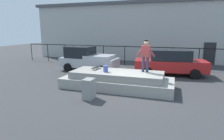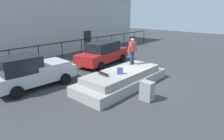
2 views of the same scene
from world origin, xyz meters
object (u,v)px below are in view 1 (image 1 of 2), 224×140
at_px(skateboarder, 146,54).
at_px(backpack, 106,69).
at_px(skateboard, 96,67).
at_px(car_silver_pickup_near, 88,59).
at_px(car_red_sedan_mid, 170,62).
at_px(utility_box, 89,89).

bearing_deg(skateboarder, backpack, -161.75).
relative_size(skateboard, car_silver_pickup_near, 0.19).
bearing_deg(car_silver_pickup_near, skateboarder, -33.52).
height_order(skateboarder, car_silver_pickup_near, skateboarder).
relative_size(skateboard, car_red_sedan_mid, 0.17).
bearing_deg(utility_box, backpack, 86.64).
relative_size(skateboarder, car_silver_pickup_near, 0.38).
xyz_separation_m(skateboard, backpack, (0.75, -0.54, 0.07)).
bearing_deg(utility_box, skateboarder, 50.18).
bearing_deg(car_silver_pickup_near, skateboard, -57.48).
xyz_separation_m(car_silver_pickup_near, utility_box, (2.72, -5.65, -0.45)).
xyz_separation_m(car_red_sedan_mid, utility_box, (-3.33, -6.05, -0.43)).
xyz_separation_m(skateboard, car_silver_pickup_near, (-2.13, 3.34, -0.08)).
bearing_deg(car_silver_pickup_near, backpack, -53.45).
height_order(backpack, car_red_sedan_mid, car_red_sedan_mid).
relative_size(car_silver_pickup_near, utility_box, 4.78).
xyz_separation_m(skateboarder, car_silver_pickup_near, (-4.87, 3.23, -0.95)).
bearing_deg(car_red_sedan_mid, car_silver_pickup_near, -176.30).
relative_size(skateboarder, backpack, 4.89).
height_order(skateboarder, car_red_sedan_mid, skateboarder).
distance_m(car_silver_pickup_near, utility_box, 6.29).
distance_m(car_silver_pickup_near, car_red_sedan_mid, 6.07).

